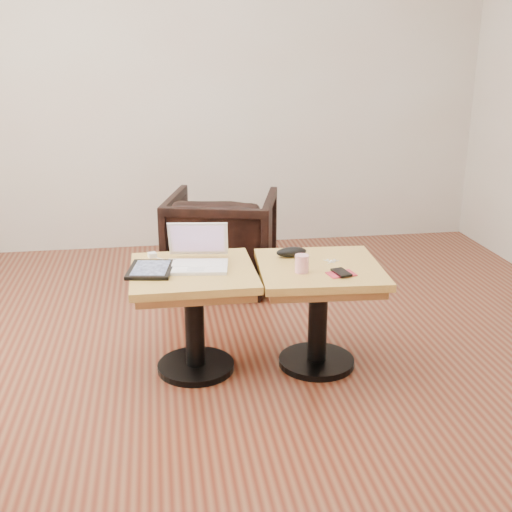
{
  "coord_description": "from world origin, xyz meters",
  "views": [
    {
      "loc": [
        -0.35,
        -2.81,
        1.56
      ],
      "look_at": [
        0.11,
        0.1,
        0.59
      ],
      "focal_mm": 45.0,
      "sensor_mm": 36.0,
      "label": 1
    }
  ],
  "objects": [
    {
      "name": "tablet",
      "position": [
        -0.4,
        0.1,
        0.55
      ],
      "size": [
        0.24,
        0.29,
        0.02
      ],
      "rotation": [
        0.0,
        0.0,
        -0.16
      ],
      "color": "black",
      "rests_on": "side_table_left"
    },
    {
      "name": "side_table_left",
      "position": [
        -0.2,
        0.1,
        0.4
      ],
      "size": [
        0.59,
        0.59,
        0.54
      ],
      "rotation": [
        0.0,
        0.0,
        0.0
      ],
      "color": "black",
      "rests_on": "ground"
    },
    {
      "name": "glasses_case",
      "position": [
        0.31,
        0.21,
        0.56
      ],
      "size": [
        0.17,
        0.09,
        0.05
      ],
      "primitive_type": "ellipsoid",
      "rotation": [
        0.0,
        0.0,
        0.1
      ],
      "color": "black",
      "rests_on": "side_table_right"
    },
    {
      "name": "armchair",
      "position": [
        0.06,
        1.28,
        0.32
      ],
      "size": [
        0.84,
        0.86,
        0.64
      ],
      "primitive_type": "imported",
      "rotation": [
        0.0,
        0.0,
        2.88
      ],
      "color": "black",
      "rests_on": "ground"
    },
    {
      "name": "side_table_right",
      "position": [
        0.41,
        0.05,
        0.4
      ],
      "size": [
        0.63,
        0.63,
        0.54
      ],
      "rotation": [
        0.0,
        0.0,
        -0.07
      ],
      "color": "black",
      "rests_on": "ground"
    },
    {
      "name": "room_shell",
      "position": [
        0.0,
        0.0,
        1.35
      ],
      "size": [
        4.52,
        4.52,
        2.71
      ],
      "color": "#532115",
      "rests_on": "ground"
    },
    {
      "name": "earbuds_tangle",
      "position": [
        0.48,
        0.1,
        0.54
      ],
      "size": [
        0.07,
        0.05,
        0.01
      ],
      "color": "white",
      "rests_on": "side_table_right"
    },
    {
      "name": "striped_cup",
      "position": [
        0.31,
        -0.03,
        0.58
      ],
      "size": [
        0.07,
        0.07,
        0.08
      ],
      "primitive_type": "cylinder",
      "rotation": [
        0.0,
        0.0,
        0.01
      ],
      "color": "#F25475",
      "rests_on": "side_table_right"
    },
    {
      "name": "charging_adapter",
      "position": [
        -0.39,
        0.31,
        0.55
      ],
      "size": [
        0.05,
        0.05,
        0.02
      ],
      "primitive_type": "cube",
      "rotation": [
        0.0,
        0.0,
        0.27
      ],
      "color": "white",
      "rests_on": "side_table_left"
    },
    {
      "name": "phone_on_sleeve",
      "position": [
        0.48,
        -0.09,
        0.54
      ],
      "size": [
        0.14,
        0.12,
        0.02
      ],
      "rotation": [
        0.0,
        0.0,
        0.19
      ],
      "color": "#A4282C",
      "rests_on": "side_table_right"
    },
    {
      "name": "laptop",
      "position": [
        -0.18,
        0.15,
        0.58
      ],
      "size": [
        0.33,
        0.32,
        0.2
      ],
      "rotation": [
        0.0,
        0.0,
        -0.14
      ],
      "color": "white",
      "rests_on": "side_table_left"
    }
  ]
}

